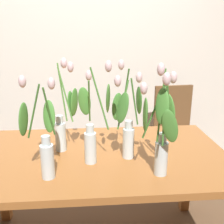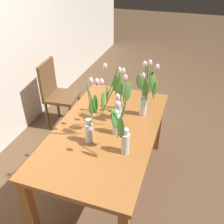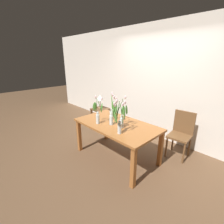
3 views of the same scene
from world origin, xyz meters
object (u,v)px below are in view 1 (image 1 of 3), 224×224
tulip_vase_1 (128,124)px  tulip_vase_3 (161,133)px  tulip_vase_0 (64,123)px  tulip_vase_2 (44,144)px  dining_chair (175,126)px  dining_table (98,167)px  tulip_vase_4 (92,130)px

tulip_vase_1 → tulip_vase_3: bearing=-59.0°
tulip_vase_0 → tulip_vase_2: (-0.07, -0.30, -0.01)m
tulip_vase_3 → dining_chair: tulip_vase_3 is taller
dining_table → tulip_vase_4: bearing=-107.4°
tulip_vase_4 → dining_chair: size_ratio=0.62×
dining_table → tulip_vase_4: (-0.03, -0.09, 0.28)m
dining_table → tulip_vase_1: tulip_vase_1 is taller
tulip_vase_0 → dining_chair: 1.45m
tulip_vase_1 → dining_table: bearing=163.2°
tulip_vase_0 → tulip_vase_3: (0.51, -0.34, 0.05)m
dining_table → tulip_vase_4: size_ratio=2.76×
tulip_vase_1 → dining_chair: bearing=58.3°
tulip_vase_0 → tulip_vase_2: size_ratio=1.10×
tulip_vase_0 → tulip_vase_1: bearing=-17.1°
dining_table → tulip_vase_2: bearing=-139.2°
dining_table → dining_chair: dining_chair is taller
tulip_vase_0 → tulip_vase_3: bearing=-33.9°
tulip_vase_3 → tulip_vase_4: tulip_vase_3 is taller
tulip_vase_3 → tulip_vase_4: (-0.34, 0.19, -0.05)m
dining_chair → tulip_vase_0: bearing=-137.5°
tulip_vase_0 → tulip_vase_1: (0.38, -0.12, 0.02)m
tulip_vase_4 → tulip_vase_3: bearing=-29.4°
dining_table → tulip_vase_0: 0.35m
tulip_vase_3 → dining_chair: (0.52, 1.29, -0.45)m
tulip_vase_2 → dining_chair: (1.10, 1.24, -0.39)m
tulip_vase_4 → dining_chair: 1.45m
dining_chair → tulip_vase_3: bearing=-111.8°
tulip_vase_2 → tulip_vase_1: bearing=22.0°
tulip_vase_2 → tulip_vase_4: bearing=30.8°
tulip_vase_3 → dining_chair: size_ratio=0.63×
dining_table → tulip_vase_2: tulip_vase_2 is taller
dining_table → tulip_vase_3: 0.53m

